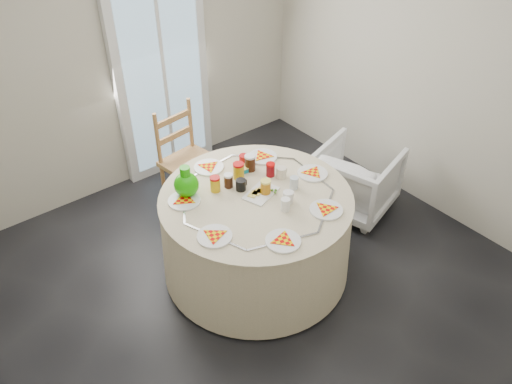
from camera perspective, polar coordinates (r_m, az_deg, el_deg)
floor at (r=4.14m, az=-0.09°, el=-10.60°), size 4.00×4.00×0.00m
wall_back at (r=4.85m, az=-15.54°, el=14.50°), size 4.00×0.02×2.60m
wall_right at (r=4.67m, az=19.93°, el=12.75°), size 0.02×4.00×2.60m
glass_door at (r=5.06m, az=-10.70°, el=13.05°), size 1.00×0.08×2.10m
table at (r=4.02m, az=0.00°, el=-4.85°), size 1.52×1.52×0.77m
wooden_chair at (r=4.68m, az=-7.52°, el=3.15°), size 0.52×0.50×1.02m
armchair at (r=4.75m, az=11.42°, el=2.08°), size 0.81×0.84×0.71m
place_settings at (r=3.76m, az=0.00°, el=-0.36°), size 1.63×1.63×0.02m
jar_cluster at (r=3.87m, az=-1.58°, el=1.71°), size 0.53×0.27×0.15m
butter_tub at (r=4.04m, az=-1.13°, el=2.77°), size 0.12×0.09×0.04m
green_pitcher at (r=3.76m, az=-7.98°, el=1.02°), size 0.23×0.23×0.25m
cheese_platter at (r=3.79m, az=0.56°, el=-0.07°), size 0.32×0.25×0.04m
mugs_glasses at (r=3.82m, az=1.49°, el=1.05°), size 0.69×0.69×0.11m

